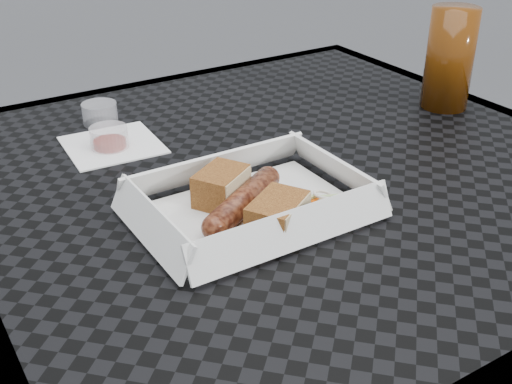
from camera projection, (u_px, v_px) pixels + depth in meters
patio_table at (285, 216)px, 0.84m from camera, size 0.80×0.80×0.74m
food_tray at (251, 211)px, 0.70m from camera, size 0.22×0.15×0.00m
bratwurst at (243, 201)px, 0.69m from camera, size 0.13×0.09×0.03m
bread_near at (221, 186)px, 0.71m from camera, size 0.07×0.07×0.04m
bread_far at (278, 214)px, 0.66m from camera, size 0.08×0.07×0.03m
veg_garnish at (323, 204)px, 0.71m from camera, size 0.03×0.03×0.00m
napkin at (112, 145)px, 0.86m from camera, size 0.13×0.13×0.00m
condiment_cup_sauce at (109, 138)px, 0.84m from camera, size 0.05×0.05×0.03m
condiment_cup_empty at (100, 113)px, 0.92m from camera, size 0.05×0.05×0.03m
drink_glass at (450, 58)px, 0.95m from camera, size 0.07×0.07×0.15m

